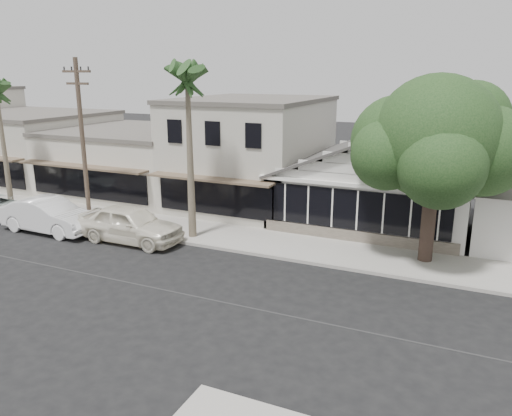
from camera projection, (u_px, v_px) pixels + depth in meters
The scene contains 11 objects.
ground at pixel (177, 293), 19.35m from camera, with size 140.00×140.00×0.00m, color black.
sidewalk_north at pixel (123, 221), 28.44m from camera, with size 90.00×3.50×0.15m, color #9E9991.
corner_shop at pixel (375, 178), 27.62m from camera, with size 10.40×8.60×5.10m.
row_building_near at pixel (252, 154), 31.54m from camera, with size 8.00×10.00×6.50m, color #BAB6A8.
row_building_midnear at pixel (137, 162), 35.43m from camera, with size 10.00×10.00×4.20m, color beige.
row_building_midfar at pixel (29, 147), 39.51m from camera, with size 11.00×10.00×5.00m, color #BAB6A8.
utility_pole at pixel (83, 140), 26.24m from camera, with size 1.80×0.24×9.00m.
car_0 at pixel (130, 224), 24.91m from camera, with size 2.21×5.49×1.87m, color white.
car_1 at pixel (49, 215), 26.50m from camera, with size 1.92×5.50×1.81m, color white.
shade_tree at pixel (435, 141), 21.16m from camera, with size 7.45×6.74×8.27m.
palm_east at pixel (187, 79), 23.50m from camera, with size 3.49×3.49×9.23m.
Camera 1 is at (10.16, -14.93, 8.27)m, focal length 35.00 mm.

